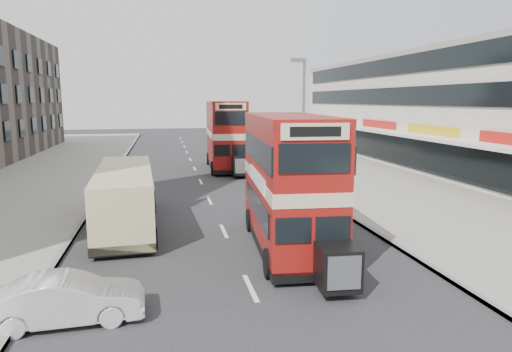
{
  "coord_description": "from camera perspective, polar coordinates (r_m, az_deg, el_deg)",
  "views": [
    {
      "loc": [
        -2.38,
        -10.42,
        5.51
      ],
      "look_at": [
        1.22,
        7.17,
        2.48
      ],
      "focal_mm": 31.74,
      "sensor_mm": 36.0,
      "label": 1
    }
  ],
  "objects": [
    {
      "name": "pedestrian_near",
      "position": [
        27.1,
        10.47,
        -0.27
      ],
      "size": [
        0.71,
        0.63,
        1.6
      ],
      "primitive_type": "imported",
      "rotation": [
        0.0,
        0.0,
        3.63
      ],
      "color": "gray",
      "rests_on": "pavement_right"
    },
    {
      "name": "commercial_row",
      "position": [
        39.37,
        23.19,
        7.63
      ],
      "size": [
        9.9,
        46.2,
        9.3
      ],
      "color": "beige",
      "rests_on": "ground"
    },
    {
      "name": "pavement_left",
      "position": [
        32.37,
        -28.67,
        -1.28
      ],
      "size": [
        12.0,
        90.0,
        0.15
      ],
      "primitive_type": "cube",
      "color": "gray",
      "rests_on": "ground"
    },
    {
      "name": "coach",
      "position": [
        20.57,
        -16.17,
        -2.31
      ],
      "size": [
        2.74,
        9.11,
        2.39
      ],
      "rotation": [
        0.0,
        0.0,
        0.05
      ],
      "color": "black",
      "rests_on": "ground"
    },
    {
      "name": "road_surface",
      "position": [
        31.01,
        -6.98,
        -0.72
      ],
      "size": [
        12.0,
        90.0,
        0.01
      ],
      "primitive_type": "cube",
      "color": "#28282B",
      "rests_on": "ground"
    },
    {
      "name": "pavement_right",
      "position": [
        34.09,
        13.55,
        0.13
      ],
      "size": [
        12.0,
        90.0,
        0.15
      ],
      "primitive_type": "cube",
      "color": "gray",
      "rests_on": "ground"
    },
    {
      "name": "bus_second",
      "position": [
        36.34,
        -3.82,
        5.2
      ],
      "size": [
        2.94,
        9.57,
        5.22
      ],
      "rotation": [
        0.0,
        0.0,
        3.1
      ],
      "color": "black",
      "rests_on": "ground"
    },
    {
      "name": "kerb_right",
      "position": [
        32.05,
        3.95,
        -0.21
      ],
      "size": [
        0.2,
        90.0,
        0.16
      ],
      "primitive_type": "cube",
      "color": "gray",
      "rests_on": "ground"
    },
    {
      "name": "kerb_left",
      "position": [
        31.13,
        -18.25,
        -0.97
      ],
      "size": [
        0.2,
        90.0,
        0.16
      ],
      "primitive_type": "cube",
      "color": "gray",
      "rests_on": "ground"
    },
    {
      "name": "ground",
      "position": [
        12.03,
        1.19,
        -17.69
      ],
      "size": [
        160.0,
        160.0,
        0.0
      ],
      "primitive_type": "plane",
      "color": "#28282B",
      "rests_on": "ground"
    },
    {
      "name": "car_right_b",
      "position": [
        30.89,
        2.85,
        0.3
      ],
      "size": [
        3.94,
        1.96,
        1.07
      ],
      "primitive_type": "imported",
      "rotation": [
        0.0,
        0.0,
        -1.62
      ],
      "color": "#D14A14",
      "rests_on": "ground"
    },
    {
      "name": "car_left_front",
      "position": [
        12.55,
        -22.67,
        -14.16
      ],
      "size": [
        3.77,
        1.48,
        1.22
      ],
      "primitive_type": "imported",
      "rotation": [
        0.0,
        0.0,
        1.62
      ],
      "color": "silver",
      "rests_on": "ground"
    },
    {
      "name": "pedestrian_far",
      "position": [
        42.93,
        2.3,
        3.48
      ],
      "size": [
        0.98,
        0.49,
        1.61
      ],
      "primitive_type": "imported",
      "rotation": [
        0.0,
        0.0,
        0.1
      ],
      "color": "gray",
      "rests_on": "pavement_right"
    },
    {
      "name": "car_right_a",
      "position": [
        27.15,
        5.03,
        -0.91
      ],
      "size": [
        4.22,
        2.13,
        1.17
      ],
      "primitive_type": "imported",
      "rotation": [
        0.0,
        0.0,
        -1.69
      ],
      "color": "#A03010",
      "rests_on": "ground"
    },
    {
      "name": "cyclist",
      "position": [
        31.79,
        1.84,
        0.96
      ],
      "size": [
        0.67,
        1.61,
        2.14
      ],
      "rotation": [
        0.0,
        0.0,
        0.05
      ],
      "color": "gray",
      "rests_on": "ground"
    },
    {
      "name": "bus_main",
      "position": [
        16.65,
        4.12,
        -0.75
      ],
      "size": [
        2.98,
        8.88,
        4.81
      ],
      "rotation": [
        0.0,
        0.0,
        3.07
      ],
      "color": "black",
      "rests_on": "ground"
    },
    {
      "name": "street_lamp",
      "position": [
        29.79,
        5.88,
        8.13
      ],
      "size": [
        1.0,
        0.2,
        8.12
      ],
      "color": "slate",
      "rests_on": "ground"
    }
  ]
}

